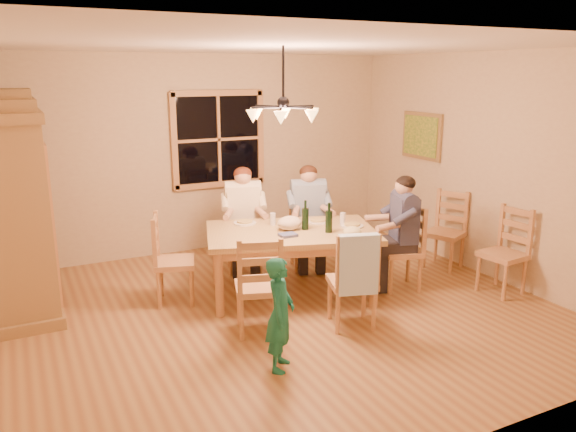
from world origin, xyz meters
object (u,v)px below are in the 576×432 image
chair_far_left (244,248)px  wine_bottle_b (329,218)px  chair_far_right (308,245)px  chair_near_right (352,296)px  chair_end_right (400,263)px  wine_bottle_a (305,215)px  chair_near_left (259,302)px  child (280,314)px  chandelier (283,112)px  adult_woman (243,207)px  adult_slate_man (403,219)px  chair_spare_front (501,267)px  dining_table (291,239)px  chair_spare_back (444,245)px  chair_end_left (176,275)px  armoire (17,214)px  adult_plaid_man (308,204)px

chair_far_left → wine_bottle_b: wine_bottle_b is taller
chair_far_right → chair_near_right: (-0.43, -1.69, 0.00)m
chair_end_right → wine_bottle_a: (-1.07, 0.35, 0.62)m
chair_near_left → chair_far_right: bearing=64.8°
chair_far_right → child: 2.58m
chair_far_left → chair_far_right: (0.78, -0.25, 0.00)m
chandelier → wine_bottle_b: size_ratio=2.33×
adult_woman → adult_slate_man: size_ratio=1.00×
chandelier → chair_spare_front: (2.45, -0.63, -1.77)m
chair_near_right → wine_bottle_a: bearing=109.1°
chandelier → dining_table: chandelier is taller
chair_near_left → adult_woman: adult_woman is taller
chair_near_right → chair_end_right: same height
dining_table → chair_near_right: 1.05m
adult_woman → chair_spare_back: size_ratio=0.88×
dining_table → chair_far_left: size_ratio=2.12×
child → chair_spare_back: chair_spare_back is taller
chair_end_right → chandelier: bearing=107.3°
chair_far_left → chair_end_right: (1.40, -1.36, 0.00)m
chair_near_right → adult_woman: size_ratio=1.13×
adult_woman → adult_slate_man: 1.95m
chandelier → chair_near_left: bearing=-143.3°
adult_slate_man → wine_bottle_a: (-1.07, 0.35, 0.08)m
adult_slate_man → dining_table: bearing=90.0°
chair_end_left → chair_spare_front: (3.39, -1.40, 0.00)m
armoire → child: (1.88, -2.29, -0.56)m
chair_near_left → chair_spare_back: bearing=30.1°
chair_far_left → chandelier: bearing=103.1°
adult_plaid_man → chair_spare_front: bearing=149.5°
dining_table → adult_woman: size_ratio=2.40×
chair_far_left → chair_near_left: 1.74m
chair_near_left → wine_bottle_a: bearing=54.9°
wine_bottle_a → chair_near_left: bearing=-142.6°
dining_table → chair_far_right: bearing=50.1°
chair_far_left → chair_near_left: size_ratio=1.00×
chandelier → chair_near_left: size_ratio=0.78×
adult_woman → chair_spare_back: bearing=173.9°
chandelier → wine_bottle_b: chandelier is taller
adult_slate_man → chair_spare_back: (0.94, 0.33, -0.54)m
chandelier → wine_bottle_b: 1.31m
chair_far_left → chair_near_right: (0.36, -1.94, 0.00)m
chair_spare_back → adult_plaid_man: bearing=39.0°
chandelier → wine_bottle_a: 1.28m
armoire → wine_bottle_a: size_ratio=6.97×
chandelier → adult_slate_man: (1.51, -0.01, -1.24)m
wine_bottle_a → wine_bottle_b: same height
chair_end_right → chair_near_right: bearing=136.7°
chair_far_left → chair_end_left: size_ratio=1.00×
chair_far_right → chair_end_right: (0.62, -1.11, 0.00)m
dining_table → wine_bottle_b: (0.33, -0.26, 0.26)m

